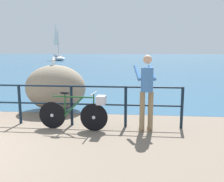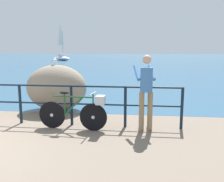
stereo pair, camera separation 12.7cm
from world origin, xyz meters
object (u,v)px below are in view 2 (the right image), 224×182
at_px(bicycle, 78,111).
at_px(seagull, 55,60).
at_px(person_at_railing, 146,90).
at_px(sailboat, 62,56).
at_px(breakwater_boulder_main, 57,88).

height_order(bicycle, seagull, seagull).
relative_size(person_at_railing, sailboat, 0.29).
distance_m(bicycle, seagull, 2.51).
bearing_deg(person_at_railing, breakwater_boulder_main, 45.79).
distance_m(person_at_railing, breakwater_boulder_main, 3.25).
xyz_separation_m(bicycle, seagull, (-1.21, 1.90, 1.10)).
distance_m(bicycle, person_at_railing, 1.67).
xyz_separation_m(bicycle, person_at_railing, (1.59, 0.08, 0.53)).
height_order(bicycle, sailboat, sailboat).
relative_size(bicycle, person_at_railing, 0.95).
xyz_separation_m(breakwater_boulder_main, sailboat, (-10.63, 33.48, -0.01)).
height_order(person_at_railing, breakwater_boulder_main, person_at_railing).
height_order(person_at_railing, sailboat, sailboat).
xyz_separation_m(seagull, sailboat, (-10.58, 33.39, -0.86)).
bearing_deg(sailboat, seagull, -26.05).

